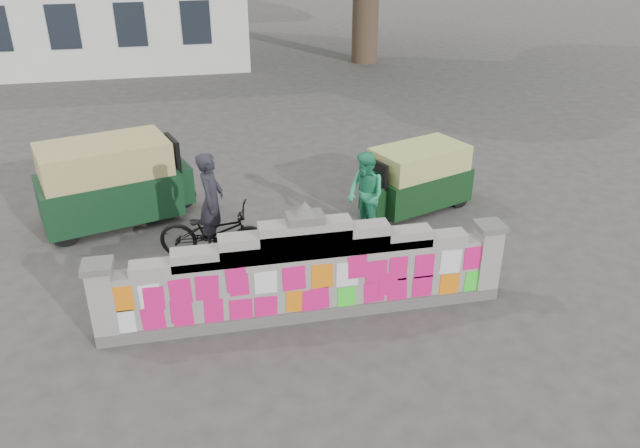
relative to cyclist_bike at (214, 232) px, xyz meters
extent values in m
plane|color=#383533|center=(1.30, -2.17, -0.54)|extent=(100.00, 100.00, 0.00)
cube|color=#4C4C49|center=(1.30, -2.17, -0.44)|extent=(6.40, 0.42, 0.20)
cube|color=gray|center=(1.30, -2.17, 0.06)|extent=(6.40, 0.32, 1.00)
cube|color=gray|center=(1.30, -2.17, 0.63)|extent=(5.20, 0.32, 0.14)
cube|color=gray|center=(1.30, -2.17, 0.70)|extent=(4.00, 0.32, 0.28)
cube|color=gray|center=(1.30, -2.17, 0.78)|extent=(2.60, 0.32, 0.44)
cube|color=gray|center=(1.30, -2.17, 0.85)|extent=(1.40, 0.32, 0.58)
cube|color=#4C4C49|center=(1.30, -2.17, 1.20)|extent=(0.55, 0.36, 0.12)
cone|color=#4C4C49|center=(1.30, -2.17, 1.36)|extent=(0.36, 0.36, 0.22)
cube|color=gray|center=(-1.72, -2.17, 0.08)|extent=(0.36, 0.40, 1.24)
cube|color=#4C4C49|center=(-1.72, -2.17, 0.74)|extent=(0.44, 0.44, 0.10)
cube|color=gray|center=(4.32, -2.17, 0.08)|extent=(0.36, 0.40, 1.24)
cube|color=#4C4C49|center=(4.32, -2.17, 0.74)|extent=(0.44, 0.44, 0.10)
imported|color=black|center=(0.00, 0.00, 0.00)|extent=(2.16, 1.24, 1.08)
imported|color=black|center=(0.00, 0.00, 0.37)|extent=(0.60, 0.76, 1.82)
imported|color=#2B9E6B|center=(2.98, 0.38, 0.31)|extent=(0.90, 1.00, 1.70)
cube|color=#11331B|center=(-1.99, 1.96, 0.08)|extent=(2.98, 2.15, 0.89)
cube|color=tan|center=(-1.99, 1.96, 0.86)|extent=(2.75, 2.04, 0.67)
cube|color=#11331B|center=(-0.65, 2.36, 0.08)|extent=(0.76, 0.91, 0.78)
cube|color=black|center=(-0.65, 2.36, 0.74)|extent=(0.31, 0.77, 0.67)
cylinder|color=black|center=(-0.55, 2.39, -0.26)|extent=(0.57, 0.29, 0.56)
cylinder|color=black|center=(-2.78, 1.09, -0.26)|extent=(0.57, 0.29, 0.56)
cylinder|color=black|center=(-3.13, 2.27, -0.26)|extent=(0.57, 0.29, 0.56)
cube|color=black|center=(4.43, 1.34, -0.05)|extent=(2.41, 1.83, 0.71)
cube|color=tan|center=(4.43, 1.34, 0.58)|extent=(2.22, 1.72, 0.53)
cube|color=black|center=(3.38, 0.96, -0.05)|extent=(0.63, 0.74, 0.62)
cube|color=black|center=(3.38, 0.96, 0.49)|extent=(0.28, 0.61, 0.53)
cylinder|color=black|center=(3.30, 0.93, -0.31)|extent=(0.46, 0.25, 0.45)
cylinder|color=black|center=(5.01, 2.08, -0.31)|extent=(0.46, 0.25, 0.45)
cylinder|color=black|center=(5.35, 1.16, -0.31)|extent=(0.46, 0.25, 0.45)
camera|label=1|loc=(-0.21, -10.31, 5.26)|focal=35.00mm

